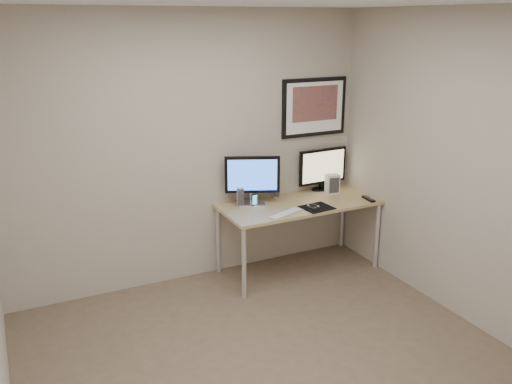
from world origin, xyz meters
The scene contains 14 objects.
floor centered at (0.00, 0.00, 0.00)m, with size 3.60×3.60×0.00m, color brown.
room centered at (0.00, 0.45, 1.64)m, with size 3.60×3.60×3.60m.
desk centered at (1.00, 1.35, 0.66)m, with size 1.60×0.70×0.73m.
framed_art centered at (1.35, 1.68, 1.62)m, with size 0.75×0.04×0.60m.
monitor_large centered at (0.55, 1.51, 1.00)m, with size 0.51×0.26×0.49m.
monitor_tv centered at (1.44, 1.62, 0.97)m, with size 0.58×0.14×0.45m.
speaker_left centered at (0.43, 1.53, 0.82)m, with size 0.08×0.08×0.19m, color #B6B6BB.
speaker_right centered at (0.86, 1.61, 0.83)m, with size 0.08×0.08×0.20m, color #B6B6BB.
phone_dock centered at (0.54, 1.43, 0.80)m, with size 0.06×0.06×0.14m, color black.
keyboard centered at (0.72, 1.12, 0.74)m, with size 0.39×0.11×0.01m, color silver.
mousepad centered at (1.08, 1.14, 0.73)m, with size 0.29×0.26×0.00m, color black.
mouse centered at (1.04, 1.15, 0.75)m, with size 0.06×0.11×0.04m, color black.
remote centered at (1.68, 1.12, 0.74)m, with size 0.05×0.19×0.02m, color black.
fan_unit centered at (1.47, 1.46, 0.83)m, with size 0.14×0.10×0.21m, color silver.
Camera 1 is at (-1.66, -3.08, 2.49)m, focal length 38.00 mm.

